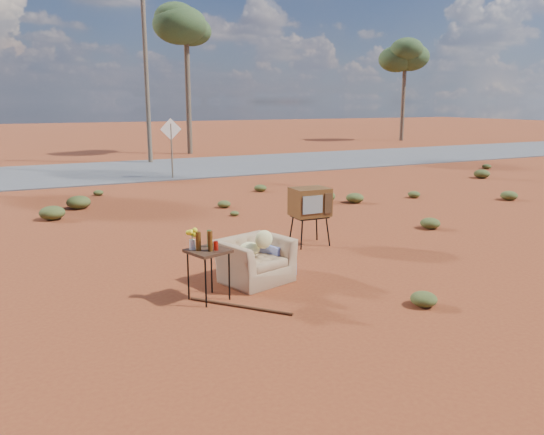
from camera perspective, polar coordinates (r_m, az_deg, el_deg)
name	(u,v)px	position (r m, az deg, el deg)	size (l,w,h in m)	color
ground	(290,282)	(8.38, 1.93, -6.95)	(140.00, 140.00, 0.00)	brown
highway	(116,171)	(22.45, -16.41, 4.81)	(140.00, 7.00, 0.04)	#565659
armchair	(258,254)	(8.36, -1.53, -3.92)	(1.33, 1.08, 0.91)	#987553
tv_unit	(310,203)	(10.33, 4.11, 1.58)	(0.72, 0.59, 1.14)	black
side_table	(205,248)	(7.48, -7.26, -3.27)	(0.65, 0.65, 1.04)	#342113
rusty_bar	(240,306)	(7.39, -3.48, -9.49)	(0.04, 0.04, 1.54)	#4B2714
road_sign	(171,138)	(19.72, -10.80, 8.45)	(0.78, 0.06, 2.19)	brown
eucalyptus_center	(186,30)	(29.53, -9.23, 19.31)	(3.20, 3.20, 7.60)	brown
eucalyptus_right	(405,56)	(40.39, 14.16, 16.48)	(3.20, 3.20, 7.10)	brown
utility_pole_center	(146,70)	(25.17, -13.39, 15.16)	(1.40, 0.20, 8.00)	brown
scrub_patch	(164,222)	(12.04, -11.51, -0.52)	(17.49, 8.07, 0.33)	#465223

